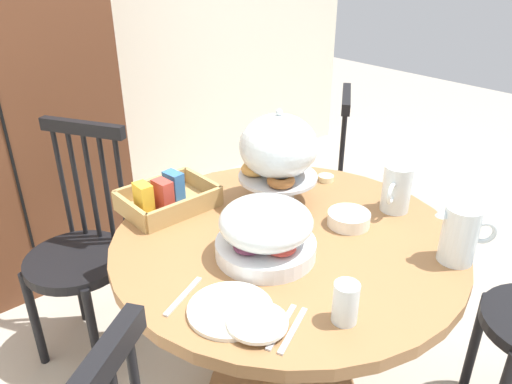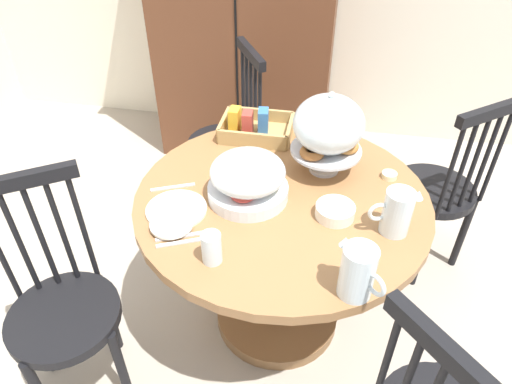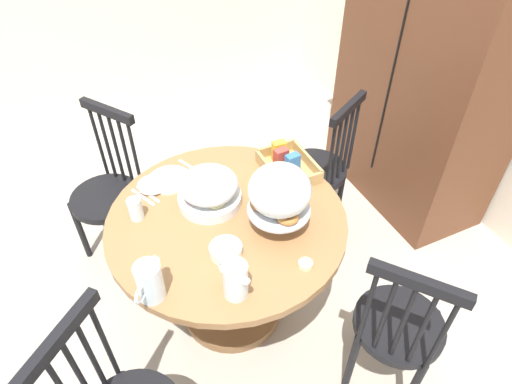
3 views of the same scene
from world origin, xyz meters
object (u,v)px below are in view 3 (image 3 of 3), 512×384
at_px(fruit_platter_covered, 209,189).
at_px(butter_dish, 306,264).
at_px(wooden_armoire, 431,64).
at_px(china_plate_large, 170,180).
at_px(milk_pitcher, 235,281).
at_px(cereal_basket, 287,164).
at_px(dining_table, 229,250).
at_px(cereal_bowl, 226,250).
at_px(windsor_chair_facing_door, 109,195).
at_px(drinking_glass, 135,209).
at_px(china_plate_small, 153,184).
at_px(windsor_chair_near_window, 398,329).
at_px(pastry_stand_with_dome, 280,192).
at_px(windsor_chair_by_cabinet, 318,171).
at_px(orange_juice_pitcher, 150,283).

bearing_deg(fruit_platter_covered, butter_dish, 23.06).
height_order(wooden_armoire, china_plate_large, wooden_armoire).
relative_size(milk_pitcher, cereal_basket, 0.56).
distance_m(dining_table, cereal_bowl, 0.34).
relative_size(windsor_chair_facing_door, milk_pitcher, 5.48).
height_order(windsor_chair_facing_door, drinking_glass, windsor_chair_facing_door).
relative_size(windsor_chair_facing_door, china_plate_small, 6.50).
distance_m(windsor_chair_near_window, butter_dish, 0.53).
relative_size(windsor_chair_near_window, pastry_stand_with_dome, 2.83).
bearing_deg(windsor_chair_by_cabinet, milk_pitcher, -47.73).
bearing_deg(windsor_chair_by_cabinet, drinking_glass, -78.56).
relative_size(wooden_armoire, windsor_chair_near_window, 2.01).
height_order(windsor_chair_near_window, china_plate_small, windsor_chair_near_window).
bearing_deg(china_plate_small, windsor_chair_near_window, 36.57).
bearing_deg(cereal_basket, fruit_platter_covered, -81.87).
relative_size(china_plate_small, butter_dish, 2.50).
xyz_separation_m(wooden_armoire, windsor_chair_by_cabinet, (0.05, -0.76, -0.53)).
xyz_separation_m(dining_table, drinking_glass, (-0.17, -0.37, 0.29)).
distance_m(windsor_chair_facing_door, cereal_basket, 1.07).
distance_m(windsor_chair_facing_door, china_plate_small, 0.53).
distance_m(milk_pitcher, drinking_glass, 0.62).
height_order(windsor_chair_facing_door, fruit_platter_covered, windsor_chair_facing_door).
height_order(windsor_chair_by_cabinet, cereal_basket, windsor_chair_by_cabinet).
bearing_deg(orange_juice_pitcher, dining_table, 123.27).
distance_m(fruit_platter_covered, milk_pitcher, 0.53).
bearing_deg(china_plate_small, drinking_glass, -34.67).
distance_m(windsor_chair_near_window, fruit_platter_covered, 1.05).
xyz_separation_m(china_plate_large, butter_dish, (0.76, 0.35, 0.01)).
relative_size(fruit_platter_covered, butter_dish, 5.00).
bearing_deg(china_plate_large, orange_juice_pitcher, -22.16).
xyz_separation_m(china_plate_large, cereal_bowl, (0.56, 0.08, 0.02)).
bearing_deg(wooden_armoire, cereal_basket, -76.60).
distance_m(china_plate_large, cereal_bowl, 0.57).
xyz_separation_m(cereal_basket, china_plate_large, (-0.17, -0.57, -0.03)).
distance_m(milk_pitcher, china_plate_small, 0.76).
height_order(orange_juice_pitcher, butter_dish, orange_juice_pitcher).
bearing_deg(windsor_chair_by_cabinet, dining_table, -62.16).
bearing_deg(cereal_bowl, milk_pitcher, -11.24).
xyz_separation_m(cereal_bowl, drinking_glass, (-0.37, -0.29, 0.03)).
bearing_deg(fruit_platter_covered, cereal_basket, 98.13).
xyz_separation_m(pastry_stand_with_dome, milk_pitcher, (0.26, -0.32, -0.12)).
relative_size(windsor_chair_near_window, butter_dish, 16.25).
xyz_separation_m(cereal_basket, butter_dish, (0.59, -0.22, -0.03)).
relative_size(orange_juice_pitcher, drinking_glass, 1.61).
bearing_deg(butter_dish, pastry_stand_with_dome, 178.88).
xyz_separation_m(drinking_glass, butter_dish, (0.57, 0.56, -0.04)).
relative_size(orange_juice_pitcher, cereal_basket, 0.56).
bearing_deg(orange_juice_pitcher, windsor_chair_by_cabinet, 119.85).
distance_m(windsor_chair_by_cabinet, cereal_bowl, 1.08).
distance_m(milk_pitcher, cereal_bowl, 0.21).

